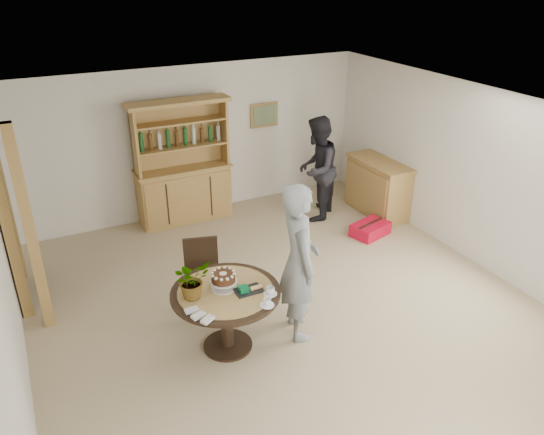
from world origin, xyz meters
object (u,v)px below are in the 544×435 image
Objects in this scene: teen_boy at (299,262)px; sideboard at (378,187)px; dining_table at (226,302)px; red_suitcase at (370,229)px; hutch at (183,181)px; adult_person at (317,169)px; dining_chair at (202,271)px.

sideboard is at bearing -36.94° from teen_boy.
dining_table is at bearing 97.73° from teen_boy.
sideboard is 0.95m from red_suitcase.
hutch reaches higher than adult_person.
sideboard is 4.26m from dining_table.
dining_chair is at bearing -11.60° from adult_person.
red_suitcase is at bearing 26.10° from dining_table.
hutch is 1.70× the size of dining_table.
dining_chair is 0.54× the size of adult_person.
sideboard is 0.72× the size of adult_person.
sideboard is at bearing 30.41° from dining_table.
dining_chair is 3.11m from adult_person.
teen_boy is 3.13m from adult_person.
teen_boy reaches higher than dining_chair.
sideboard is 3.89m from dining_chair.
sideboard is at bearing 31.44° from red_suitcase.
red_suitcase is (2.23, 1.61, -0.84)m from teen_boy.
teen_boy reaches higher than red_suitcase.
red_suitcase is (3.06, 0.68, -0.43)m from dining_chair.
red_suitcase is at bearing -37.66° from hutch.
red_suitcase is at bearing 28.04° from dining_chair.
sideboard reaches higher than red_suitcase.
dining_chair is at bearing -160.00° from sideboard.
teen_boy is at bearing 11.45° from adult_person.
dining_table is 1.27× the size of dining_chair.
hutch is 1.62× the size of sideboard.
teen_boy reaches higher than dining_table.
hutch is 3.46m from dining_table.
teen_boy reaches higher than sideboard.
dining_table is 0.64× the size of teen_boy.
teen_boy is (0.22, -3.50, 0.25)m from hutch.
hutch is 2.97× the size of red_suitcase.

